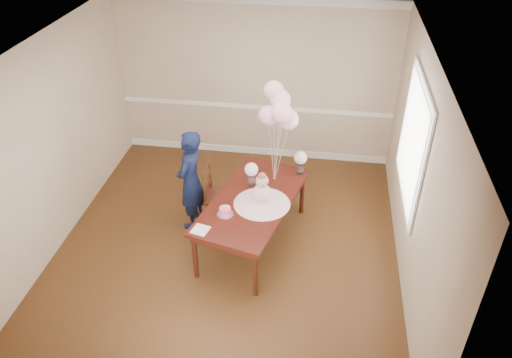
% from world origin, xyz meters
% --- Properties ---
extents(floor, '(4.50, 5.00, 0.00)m').
position_xyz_m(floor, '(0.00, 0.00, 0.00)').
color(floor, '#351E0D').
rests_on(floor, ground).
extents(ceiling, '(4.50, 5.00, 0.02)m').
position_xyz_m(ceiling, '(0.00, 0.00, 2.70)').
color(ceiling, white).
rests_on(ceiling, wall_back).
extents(wall_back, '(4.50, 0.02, 2.70)m').
position_xyz_m(wall_back, '(0.00, 2.50, 1.35)').
color(wall_back, tan).
rests_on(wall_back, floor).
extents(wall_front, '(4.50, 0.02, 2.70)m').
position_xyz_m(wall_front, '(0.00, -2.50, 1.35)').
color(wall_front, tan).
rests_on(wall_front, floor).
extents(wall_left, '(0.02, 5.00, 2.70)m').
position_xyz_m(wall_left, '(-2.25, 0.00, 1.35)').
color(wall_left, tan).
rests_on(wall_left, floor).
extents(wall_right, '(0.02, 5.00, 2.70)m').
position_xyz_m(wall_right, '(2.25, 0.00, 1.35)').
color(wall_right, tan).
rests_on(wall_right, floor).
extents(chair_rail_trim, '(4.50, 0.02, 0.07)m').
position_xyz_m(chair_rail_trim, '(0.00, 2.49, 0.90)').
color(chair_rail_trim, white).
rests_on(chair_rail_trim, wall_back).
extents(crown_molding, '(4.50, 0.02, 0.12)m').
position_xyz_m(crown_molding, '(0.00, 2.49, 2.63)').
color(crown_molding, silver).
rests_on(crown_molding, wall_back).
extents(baseboard_trim, '(4.50, 0.02, 0.12)m').
position_xyz_m(baseboard_trim, '(0.00, 2.49, 0.06)').
color(baseboard_trim, silver).
rests_on(baseboard_trim, floor).
extents(window_frame, '(0.02, 1.66, 1.56)m').
position_xyz_m(window_frame, '(2.23, 0.50, 1.55)').
color(window_frame, white).
rests_on(window_frame, wall_right).
extents(window_blinds, '(0.01, 1.50, 1.40)m').
position_xyz_m(window_blinds, '(2.21, 0.50, 1.55)').
color(window_blinds, silver).
rests_on(window_blinds, wall_right).
extents(dining_table_top, '(1.39, 2.09, 0.05)m').
position_xyz_m(dining_table_top, '(0.32, 0.18, 0.69)').
color(dining_table_top, black).
rests_on(dining_table_top, table_leg_fl).
extents(table_apron, '(1.28, 1.97, 0.10)m').
position_xyz_m(table_apron, '(0.32, 0.18, 0.62)').
color(table_apron, black).
rests_on(table_apron, table_leg_fl).
extents(table_leg_fl, '(0.08, 0.08, 0.67)m').
position_xyz_m(table_leg_fl, '(-0.28, -0.57, 0.33)').
color(table_leg_fl, black).
rests_on(table_leg_fl, floor).
extents(table_leg_fr, '(0.08, 0.08, 0.67)m').
position_xyz_m(table_leg_fr, '(0.50, -0.77, 0.33)').
color(table_leg_fr, black).
rests_on(table_leg_fr, floor).
extents(table_leg_bl, '(0.08, 0.08, 0.67)m').
position_xyz_m(table_leg_bl, '(0.15, 1.13, 0.33)').
color(table_leg_bl, black).
rests_on(table_leg_bl, floor).
extents(table_leg_br, '(0.08, 0.08, 0.67)m').
position_xyz_m(table_leg_br, '(0.93, 0.94, 0.33)').
color(table_leg_br, black).
rests_on(table_leg_br, floor).
extents(baby_skirt, '(0.88, 0.88, 0.10)m').
position_xyz_m(baby_skirt, '(0.45, 0.10, 0.77)').
color(baby_skirt, '#E2A6C7').
rests_on(baby_skirt, dining_table_top).
extents(baby_torso, '(0.23, 0.23, 0.23)m').
position_xyz_m(baby_torso, '(0.45, 0.10, 0.89)').
color(baby_torso, '#FFA1BB').
rests_on(baby_torso, baby_skirt).
extents(baby_head, '(0.16, 0.16, 0.16)m').
position_xyz_m(baby_head, '(0.45, 0.10, 1.07)').
color(baby_head, '#CFA58F').
rests_on(baby_head, baby_torso).
extents(baby_hair, '(0.11, 0.11, 0.11)m').
position_xyz_m(baby_hair, '(0.45, 0.10, 1.13)').
color(baby_hair, brown).
rests_on(baby_hair, baby_head).
extents(cake_platter, '(0.26, 0.26, 0.01)m').
position_xyz_m(cake_platter, '(0.03, -0.19, 0.72)').
color(cake_platter, silver).
rests_on(cake_platter, dining_table_top).
extents(birthday_cake, '(0.17, 0.17, 0.10)m').
position_xyz_m(birthday_cake, '(0.03, -0.19, 0.77)').
color(birthday_cake, '#ED4B7E').
rests_on(birthday_cake, cake_platter).
extents(cake_flower_a, '(0.03, 0.03, 0.03)m').
position_xyz_m(cake_flower_a, '(0.03, -0.19, 0.84)').
color(cake_flower_a, white).
rests_on(cake_flower_a, birthday_cake).
extents(cake_flower_b, '(0.03, 0.03, 0.03)m').
position_xyz_m(cake_flower_b, '(0.06, -0.18, 0.84)').
color(cake_flower_b, white).
rests_on(cake_flower_b, birthday_cake).
extents(rose_vase_near, '(0.12, 0.12, 0.15)m').
position_xyz_m(rose_vase_near, '(0.25, 0.49, 0.79)').
color(rose_vase_near, silver).
rests_on(rose_vase_near, dining_table_top).
extents(roses_near, '(0.18, 0.18, 0.18)m').
position_xyz_m(roses_near, '(0.25, 0.49, 0.97)').
color(roses_near, silver).
rests_on(roses_near, rose_vase_near).
extents(rose_vase_far, '(0.12, 0.12, 0.15)m').
position_xyz_m(rose_vase_far, '(0.87, 0.88, 0.79)').
color(rose_vase_far, silver).
rests_on(rose_vase_far, dining_table_top).
extents(roses_far, '(0.18, 0.18, 0.18)m').
position_xyz_m(roses_far, '(0.87, 0.88, 0.97)').
color(roses_far, silver).
rests_on(roses_far, rose_vase_far).
extents(napkin, '(0.23, 0.23, 0.01)m').
position_xyz_m(napkin, '(-0.20, -0.53, 0.72)').
color(napkin, white).
rests_on(napkin, dining_table_top).
extents(balloon_weight, '(0.05, 0.05, 0.02)m').
position_xyz_m(balloon_weight, '(0.54, 0.67, 0.73)').
color(balloon_weight, silver).
rests_on(balloon_weight, dining_table_top).
extents(balloon_a, '(0.27, 0.27, 0.27)m').
position_xyz_m(balloon_a, '(0.45, 0.69, 1.67)').
color(balloon_a, '#EBA6C2').
rests_on(balloon_a, balloon_ribbon_a).
extents(balloon_b, '(0.27, 0.27, 0.27)m').
position_xyz_m(balloon_b, '(0.62, 0.60, 1.77)').
color(balloon_b, '#FFB4CD').
rests_on(balloon_b, balloon_ribbon_b).
extents(balloon_c, '(0.27, 0.27, 0.27)m').
position_xyz_m(balloon_c, '(0.59, 0.76, 1.87)').
color(balloon_c, '#F4ADCB').
rests_on(balloon_c, balloon_ribbon_c).
extents(balloon_d, '(0.27, 0.27, 0.27)m').
position_xyz_m(balloon_d, '(0.50, 0.80, 1.96)').
color(balloon_d, '#DF9EAC').
rests_on(balloon_d, balloon_ribbon_d).
extents(balloon_e, '(0.27, 0.27, 0.27)m').
position_xyz_m(balloon_e, '(0.70, 0.71, 1.63)').
color(balloon_e, '#FFB4DB').
rests_on(balloon_e, balloon_ribbon_e).
extents(balloon_ribbon_a, '(0.09, 0.03, 0.80)m').
position_xyz_m(balloon_ribbon_a, '(0.50, 0.68, 1.13)').
color(balloon_ribbon_a, white).
rests_on(balloon_ribbon_a, balloon_weight).
extents(balloon_ribbon_b, '(0.08, 0.07, 0.89)m').
position_xyz_m(balloon_ribbon_b, '(0.58, 0.63, 1.18)').
color(balloon_ribbon_b, white).
rests_on(balloon_ribbon_b, balloon_weight).
extents(balloon_ribbon_c, '(0.04, 0.08, 0.99)m').
position_xyz_m(balloon_ribbon_c, '(0.56, 0.71, 1.22)').
color(balloon_ribbon_c, white).
rests_on(balloon_ribbon_c, balloon_weight).
extents(balloon_ribbon_d, '(0.05, 0.12, 1.08)m').
position_xyz_m(balloon_ribbon_d, '(0.52, 0.73, 1.27)').
color(balloon_ribbon_d, white).
rests_on(balloon_ribbon_d, balloon_weight).
extents(balloon_ribbon_e, '(0.15, 0.04, 0.74)m').
position_xyz_m(balloon_ribbon_e, '(0.62, 0.69, 1.10)').
color(balloon_ribbon_e, white).
rests_on(balloon_ribbon_e, balloon_weight).
extents(dining_chair_seat, '(0.43, 0.43, 0.05)m').
position_xyz_m(dining_chair_seat, '(-0.18, 0.56, 0.43)').
color(dining_chair_seat, '#3C1810').
rests_on(dining_chair_seat, chair_leg_fl).
extents(chair_leg_fl, '(0.04, 0.04, 0.41)m').
position_xyz_m(chair_leg_fl, '(-0.35, 0.38, 0.21)').
color(chair_leg_fl, '#3A1E10').
rests_on(chair_leg_fl, floor).
extents(chair_leg_fr, '(0.04, 0.04, 0.41)m').
position_xyz_m(chair_leg_fr, '(-0.00, 0.38, 0.21)').
color(chair_leg_fr, '#38180F').
rests_on(chair_leg_fr, floor).
extents(chair_leg_bl, '(0.04, 0.04, 0.41)m').
position_xyz_m(chair_leg_bl, '(-0.35, 0.73, 0.21)').
color(chair_leg_bl, '#351D0E').
rests_on(chair_leg_bl, floor).
extents(chair_leg_br, '(0.04, 0.04, 0.41)m').
position_xyz_m(chair_leg_br, '(-0.01, 0.73, 0.21)').
color(chair_leg_br, '#36170E').
rests_on(chair_leg_br, floor).
extents(chair_back_post_l, '(0.04, 0.04, 0.54)m').
position_xyz_m(chair_back_post_l, '(-0.37, 0.38, 0.71)').
color(chair_back_post_l, '#341B0E').
rests_on(chair_back_post_l, dining_chair_seat).
extents(chair_back_post_r, '(0.04, 0.04, 0.54)m').
position_xyz_m(chair_back_post_r, '(-0.37, 0.73, 0.71)').
color(chair_back_post_r, '#3E1E11').
rests_on(chair_back_post_r, dining_chair_seat).
extents(chair_slat_low, '(0.03, 0.39, 0.05)m').
position_xyz_m(chair_slat_low, '(-0.37, 0.56, 0.60)').
color(chair_slat_low, '#3E1610').
rests_on(chair_slat_low, dining_chair_seat).
extents(chair_slat_mid, '(0.03, 0.39, 0.05)m').
position_xyz_m(chair_slat_mid, '(-0.37, 0.56, 0.75)').
color(chair_slat_mid, '#38210F').
rests_on(chair_slat_mid, dining_chair_seat).
extents(chair_slat_top, '(0.03, 0.39, 0.05)m').
position_xyz_m(chair_slat_top, '(-0.37, 0.56, 0.90)').
color(chair_slat_top, '#311C0D').
rests_on(chair_slat_top, dining_chair_seat).
extents(woman, '(0.44, 0.59, 1.47)m').
position_xyz_m(woman, '(-0.57, 0.45, 0.74)').
color(woman, black).
rests_on(woman, floor).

